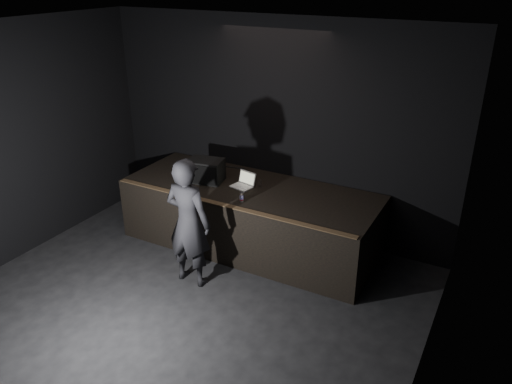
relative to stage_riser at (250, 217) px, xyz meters
The scene contains 11 objects.
ground 2.78m from the stage_riser, 90.00° to the right, with size 7.00×7.00×0.00m, color black.
room_walls 3.13m from the stage_riser, 90.00° to the right, with size 6.10×7.10×3.52m.
stage_riser is the anchor object (origin of this frame).
riser_lip 0.87m from the stage_riser, 90.00° to the right, with size 3.92×0.10×0.01m, color brown.
stage_monitor 1.02m from the stage_riser, behind, with size 0.60×0.49×0.36m.
cable 1.19m from the stage_riser, 149.10° to the left, with size 0.02×0.02×0.93m, color black.
laptop 0.57m from the stage_riser, behind, with size 0.37×0.34×0.22m.
beer_can 0.77m from the stage_riser, 74.70° to the right, with size 0.06×0.06×0.15m.
plastic_cup 0.57m from the stage_riser, 51.22° to the left, with size 0.08×0.08×0.10m, color white.
wii_remote 0.67m from the stage_riser, 77.67° to the right, with size 0.04×0.17×0.03m, color silver.
person 1.39m from the stage_riser, 100.85° to the right, with size 0.68×0.45×1.87m, color black.
Camera 1 is at (3.44, -3.42, 4.15)m, focal length 35.00 mm.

